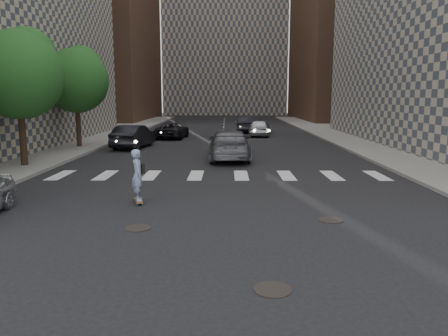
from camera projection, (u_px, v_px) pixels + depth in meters
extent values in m
plane|color=black|center=(211.00, 244.00, 10.38)|extent=(160.00, 160.00, 0.00)
cube|color=gray|center=(12.00, 145.00, 30.20)|extent=(13.00, 80.00, 0.15)
cube|color=gray|center=(432.00, 146.00, 30.01)|extent=(13.00, 80.00, 0.15)
cube|color=black|center=(425.00, 123.00, 23.79)|extent=(0.30, 18.00, 4.00)
cylinder|color=#382619|center=(23.00, 136.00, 21.04)|extent=(0.32, 0.32, 2.80)
sphere|color=#1A4F21|center=(18.00, 75.00, 20.57)|extent=(4.20, 4.20, 4.20)
sphere|color=#1A4F21|center=(27.00, 56.00, 21.01)|extent=(2.80, 2.80, 2.80)
cylinder|color=#382619|center=(78.00, 125.00, 28.94)|extent=(0.32, 0.32, 2.80)
sphere|color=#1A4F21|center=(76.00, 81.00, 28.46)|extent=(4.20, 4.20, 4.20)
sphere|color=#1A4F21|center=(81.00, 67.00, 28.90)|extent=(2.80, 2.80, 2.80)
cylinder|color=black|center=(273.00, 289.00, 7.91)|extent=(0.70, 0.70, 0.02)
cylinder|color=black|center=(138.00, 228.00, 11.58)|extent=(0.70, 0.70, 0.02)
cylinder|color=black|center=(330.00, 220.00, 12.33)|extent=(0.70, 0.70, 0.02)
cube|color=brown|center=(139.00, 200.00, 14.33)|extent=(0.47, 0.92, 0.02)
cylinder|color=#2E965F|center=(137.00, 204.00, 14.01)|extent=(0.05, 0.07, 0.06)
cylinder|color=#2E965F|center=(142.00, 204.00, 14.06)|extent=(0.05, 0.07, 0.06)
cylinder|color=#2E965F|center=(135.00, 200.00, 14.61)|extent=(0.05, 0.07, 0.06)
cylinder|color=#2E965F|center=(140.00, 200.00, 14.66)|extent=(0.05, 0.07, 0.06)
imported|color=#7E85B7|center=(138.00, 175.00, 14.19)|extent=(0.56, 0.70, 1.68)
cube|color=black|center=(143.00, 168.00, 14.25)|extent=(0.18, 0.29, 0.32)
imported|color=black|center=(134.00, 136.00, 29.28)|extent=(2.27, 4.89, 1.55)
imported|color=#5A5B62|center=(229.00, 145.00, 24.06)|extent=(2.39, 5.65, 1.63)
imported|color=black|center=(172.00, 130.00, 35.95)|extent=(2.56, 4.87, 1.31)
imported|color=#B4B7BC|center=(260.00, 128.00, 37.86)|extent=(2.26, 4.53, 1.48)
imported|color=black|center=(246.00, 124.00, 41.81)|extent=(1.91, 4.79, 1.55)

